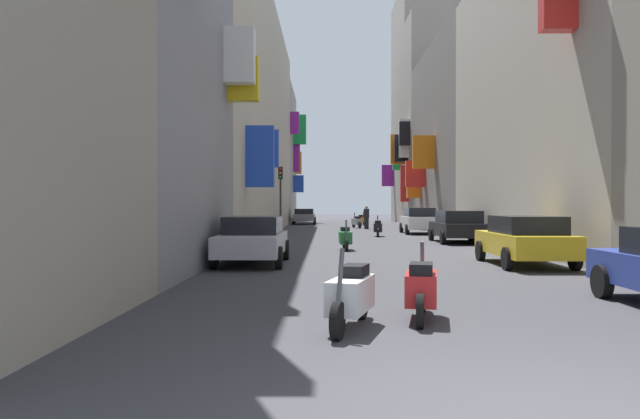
# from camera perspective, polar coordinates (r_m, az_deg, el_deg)

# --- Properties ---
(ground_plane) EXTENTS (140.00, 140.00, 0.00)m
(ground_plane) POSITION_cam_1_polar(r_m,az_deg,el_deg) (34.74, 3.64, -2.33)
(ground_plane) COLOR #38383D
(building_left_mid_b) EXTENTS (7.09, 32.47, 14.04)m
(building_left_mid_b) POSITION_cam_1_polar(r_m,az_deg,el_deg) (37.79, -8.89, 8.56)
(building_left_mid_b) COLOR #BCB29E
(building_left_mid_b) RESTS_ON ground
(building_left_mid_c) EXTENTS (7.23, 11.51, 12.70)m
(building_left_mid_c) POSITION_cam_1_polar(r_m,az_deg,el_deg) (59.40, -5.37, 4.96)
(building_left_mid_c) COLOR gray
(building_left_mid_c) RESTS_ON ground
(building_right_mid_a) EXTENTS (6.93, 17.64, 12.05)m
(building_right_mid_a) POSITION_cam_1_polar(r_m,az_deg,el_deg) (25.93, 23.27, 10.05)
(building_right_mid_a) COLOR #B2A899
(building_right_mid_a) RESTS_ON ground
(building_right_mid_b) EXTENTS (7.40, 16.84, 12.29)m
(building_right_mid_b) POSITION_cam_1_polar(r_m,az_deg,el_deg) (42.25, 14.14, 6.49)
(building_right_mid_b) COLOR slate
(building_right_mid_b) RESTS_ON ground
(building_right_mid_c) EXTENTS (7.32, 4.37, 17.48)m
(building_right_mid_c) POSITION_cam_1_polar(r_m,az_deg,el_deg) (52.85, 11.38, 8.08)
(building_right_mid_c) COLOR gray
(building_right_mid_c) RESTS_ON ground
(building_right_far) EXTENTS (7.20, 11.01, 21.88)m
(building_right_far) POSITION_cam_1_polar(r_m,az_deg,el_deg) (60.67, 10.04, 9.21)
(building_right_far) COLOR gray
(building_right_far) RESTS_ON ground
(parked_car_black) EXTENTS (2.03, 4.34, 1.42)m
(parked_car_black) POSITION_cam_1_polar(r_m,az_deg,el_deg) (27.89, 12.70, -1.49)
(parked_car_black) COLOR black
(parked_car_black) RESTS_ON ground
(parked_car_yellow) EXTENTS (1.91, 4.15, 1.38)m
(parked_car_yellow) POSITION_cam_1_polar(r_m,az_deg,el_deg) (17.93, 18.50, -2.62)
(parked_car_yellow) COLOR gold
(parked_car_yellow) RESTS_ON ground
(parked_car_silver) EXTENTS (1.88, 4.23, 1.35)m
(parked_car_silver) POSITION_cam_1_polar(r_m,az_deg,el_deg) (17.57, -6.26, -2.71)
(parked_car_silver) COLOR #B7B7BC
(parked_car_silver) RESTS_ON ground
(parked_car_white) EXTENTS (1.89, 4.01, 1.51)m
(parked_car_white) POSITION_cam_1_polar(r_m,az_deg,el_deg) (36.02, 9.20, -0.98)
(parked_car_white) COLOR white
(parked_car_white) RESTS_ON ground
(parked_car_grey) EXTENTS (1.99, 4.27, 1.33)m
(parked_car_grey) POSITION_cam_1_polar(r_m,az_deg,el_deg) (53.24, -1.48, -0.59)
(parked_car_grey) COLOR slate
(parked_car_grey) RESTS_ON ground
(scooter_black) EXTENTS (0.51, 1.77, 1.13)m
(scooter_black) POSITION_cam_1_polar(r_m,az_deg,el_deg) (32.63, 5.40, -1.70)
(scooter_black) COLOR black
(scooter_black) RESTS_ON ground
(scooter_red) EXTENTS (0.62, 1.78, 1.13)m
(scooter_red) POSITION_cam_1_polar(r_m,az_deg,el_deg) (9.14, 9.42, -7.25)
(scooter_red) COLOR red
(scooter_red) RESTS_ON ground
(scooter_white) EXTENTS (0.74, 1.92, 1.13)m
(scooter_white) POSITION_cam_1_polar(r_m,az_deg,el_deg) (8.42, 2.91, -7.91)
(scooter_white) COLOR silver
(scooter_white) RESTS_ON ground
(scooter_green) EXTENTS (0.48, 1.94, 1.13)m
(scooter_green) POSITION_cam_1_polar(r_m,az_deg,el_deg) (22.80, 2.37, -2.63)
(scooter_green) COLOR #287F3D
(scooter_green) RESTS_ON ground
(scooter_orange) EXTENTS (0.73, 1.72, 1.13)m
(scooter_orange) POSITION_cam_1_polar(r_m,az_deg,el_deg) (50.66, 3.93, -0.93)
(scooter_orange) COLOR orange
(scooter_orange) RESTS_ON ground
(scooter_silver) EXTENTS (0.72, 1.92, 1.13)m
(scooter_silver) POSITION_cam_1_polar(r_m,az_deg,el_deg) (44.35, 3.44, -1.13)
(scooter_silver) COLOR #ADADB2
(scooter_silver) RESTS_ON ground
(pedestrian_near_left) EXTENTS (0.53, 0.53, 1.62)m
(pedestrian_near_left) POSITION_cam_1_polar(r_m,az_deg,el_deg) (42.60, 4.34, -0.74)
(pedestrian_near_left) COLOR black
(pedestrian_near_left) RESTS_ON ground
(traffic_light_near_corner) EXTENTS (0.26, 0.34, 3.97)m
(traffic_light_near_corner) POSITION_cam_1_polar(r_m,az_deg,el_deg) (37.06, -3.70, 2.05)
(traffic_light_near_corner) COLOR #2D2D2D
(traffic_light_near_corner) RESTS_ON ground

